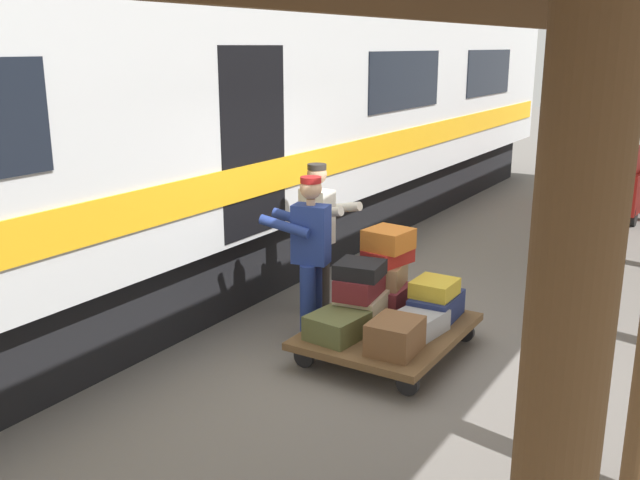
# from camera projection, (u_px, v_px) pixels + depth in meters

# --- Properties ---
(ground_plane) EXTENTS (60.00, 60.00, 0.00)m
(ground_plane) POSITION_uv_depth(u_px,v_px,m) (433.00, 356.00, 6.96)
(ground_plane) COLOR slate
(train_car) EXTENTS (3.02, 21.32, 4.00)m
(train_car) POSITION_uv_depth(u_px,v_px,m) (151.00, 124.00, 8.25)
(train_car) COLOR silver
(train_car) RESTS_ON ground_plane
(luggage_cart) EXTENTS (1.34, 1.72, 0.28)m
(luggage_cart) POSITION_uv_depth(u_px,v_px,m) (388.00, 331.00, 6.97)
(luggage_cart) COLOR brown
(luggage_cart) RESTS_ON ground_plane
(suitcase_navy_fabric) EXTENTS (0.44, 0.66, 0.25)m
(suitcase_navy_fabric) POSITION_uv_depth(u_px,v_px,m) (436.00, 307.00, 7.16)
(suitcase_navy_fabric) COLOR navy
(suitcase_navy_fabric) RESTS_ON luggage_cart
(suitcase_brown_leather) EXTENTS (0.44, 0.52, 0.30)m
(suitcase_brown_leather) POSITION_uv_depth(u_px,v_px,m) (395.00, 336.00, 6.37)
(suitcase_brown_leather) COLOR brown
(suitcase_brown_leather) RESTS_ON luggage_cart
(suitcase_cream_canvas) EXTENTS (0.48, 0.57, 0.28)m
(suitcase_cream_canvas) POSITION_uv_depth(u_px,v_px,m) (361.00, 308.00, 7.07)
(suitcase_cream_canvas) COLOR beige
(suitcase_cream_canvas) RESTS_ON luggage_cart
(suitcase_gray_aluminum) EXTENTS (0.47, 0.64, 0.20)m
(suitcase_gray_aluminum) POSITION_uv_depth(u_px,v_px,m) (417.00, 324.00, 6.77)
(suitcase_gray_aluminum) COLOR #9EA0A5
(suitcase_gray_aluminum) RESTS_ON luggage_cart
(suitcase_olive_duffel) EXTENTS (0.50, 0.57, 0.23)m
(suitcase_olive_duffel) POSITION_uv_depth(u_px,v_px,m) (337.00, 326.00, 6.69)
(suitcase_olive_duffel) COLOR brown
(suitcase_olive_duffel) RESTS_ON luggage_cart
(suitcase_burgundy_valise) EXTENTS (0.53, 0.52, 0.24)m
(suitcase_burgundy_valise) POSITION_uv_depth(u_px,v_px,m) (383.00, 296.00, 7.46)
(suitcase_burgundy_valise) COLOR maroon
(suitcase_burgundy_valise) RESTS_ON luggage_cart
(suitcase_maroon_trunk) EXTENTS (0.44, 0.60, 0.21)m
(suitcase_maroon_trunk) POSITION_uv_depth(u_px,v_px,m) (359.00, 286.00, 6.99)
(suitcase_maroon_trunk) COLOR maroon
(suitcase_maroon_trunk) RESTS_ON suitcase_cream_canvas
(suitcase_tan_vintage) EXTENTS (0.44, 0.53, 0.23)m
(suitcase_tan_vintage) POSITION_uv_depth(u_px,v_px,m) (386.00, 274.00, 7.42)
(suitcase_tan_vintage) COLOR tan
(suitcase_tan_vintage) RESTS_ON suitcase_burgundy_valise
(suitcase_yellow_case) EXTENTS (0.40, 0.43, 0.16)m
(suitcase_yellow_case) POSITION_uv_depth(u_px,v_px,m) (435.00, 288.00, 7.08)
(suitcase_yellow_case) COLOR gold
(suitcase_yellow_case) RESTS_ON suitcase_navy_fabric
(suitcase_black_hardshell) EXTENTS (0.49, 0.48, 0.15)m
(suitcase_black_hardshell) POSITION_uv_depth(u_px,v_px,m) (360.00, 269.00, 6.90)
(suitcase_black_hardshell) COLOR black
(suitcase_black_hardshell) RESTS_ON suitcase_maroon_trunk
(suitcase_red_plastic) EXTENTS (0.44, 0.56, 0.16)m
(suitcase_red_plastic) POSITION_uv_depth(u_px,v_px,m) (388.00, 256.00, 7.38)
(suitcase_red_plastic) COLOR #AD231E
(suitcase_red_plastic) RESTS_ON suitcase_tan_vintage
(suitcase_orange_carryall) EXTENTS (0.46, 0.47, 0.22)m
(suitcase_orange_carryall) POSITION_uv_depth(u_px,v_px,m) (389.00, 239.00, 7.32)
(suitcase_orange_carryall) COLOR #CC6B23
(suitcase_orange_carryall) RESTS_ON suitcase_red_plastic
(porter_in_overalls) EXTENTS (0.72, 0.52, 1.70)m
(porter_in_overalls) POSITION_uv_depth(u_px,v_px,m) (309.00, 253.00, 7.17)
(porter_in_overalls) COLOR navy
(porter_in_overalls) RESTS_ON ground_plane
(porter_by_door) EXTENTS (0.71, 0.50, 1.70)m
(porter_by_door) POSITION_uv_depth(u_px,v_px,m) (318.00, 233.00, 7.90)
(porter_by_door) COLOR #332D28
(porter_by_door) RESTS_ON ground_plane
(baggage_tug) EXTENTS (1.19, 1.76, 1.30)m
(baggage_tug) POSITION_uv_depth(u_px,v_px,m) (613.00, 182.00, 12.50)
(baggage_tug) COLOR #B21E19
(baggage_tug) RESTS_ON ground_plane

